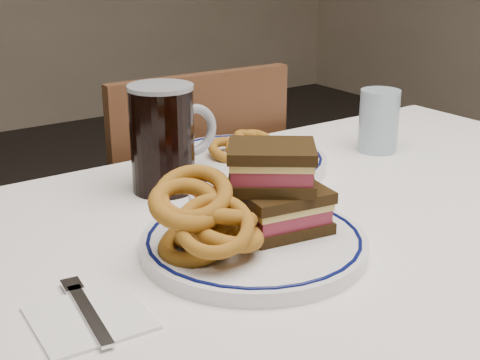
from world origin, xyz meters
TOP-DOWN VIEW (x-y plane):
  - dining_table at (0.00, 0.00)m, footprint 1.27×0.87m
  - chair_far at (0.07, 0.60)m, footprint 0.42×0.42m
  - main_plate at (-0.16, 0.00)m, footprint 0.29×0.29m
  - reuben_sandwich at (-0.12, 0.00)m, footprint 0.14×0.14m
  - onion_rings_main at (-0.24, -0.00)m, footprint 0.13×0.14m
  - ketchup_ramekin at (-0.17, 0.08)m, footprint 0.06×0.06m
  - beer_mug at (-0.15, 0.26)m, footprint 0.15×0.10m
  - water_glass at (0.28, 0.22)m, footprint 0.07×0.07m
  - far_plate at (0.02, 0.28)m, footprint 0.29×0.29m
  - onion_rings_far at (0.02, 0.28)m, footprint 0.12×0.13m
  - napkin_fork at (-0.40, -0.03)m, footprint 0.12×0.16m

SIDE VIEW (x-z plane):
  - chair_far at x=0.07m, z-range 0.04..0.92m
  - dining_table at x=0.00m, z-range 0.27..1.02m
  - napkin_fork at x=-0.40m, z-range 0.75..0.76m
  - main_plate at x=-0.16m, z-range 0.75..0.77m
  - far_plate at x=0.02m, z-range 0.75..0.77m
  - onion_rings_far at x=0.02m, z-range 0.75..0.82m
  - ketchup_ramekin at x=-0.17m, z-range 0.77..0.81m
  - water_glass at x=0.28m, z-range 0.75..0.87m
  - onion_rings_main at x=-0.24m, z-range 0.75..0.87m
  - reuben_sandwich at x=-0.12m, z-range 0.77..0.88m
  - beer_mug at x=-0.15m, z-range 0.75..0.92m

